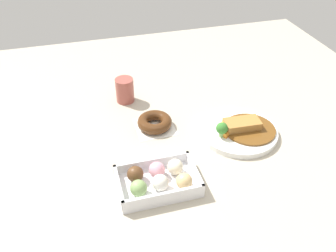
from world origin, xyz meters
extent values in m
plane|color=#B2A893|center=(0.00, 0.00, 0.00)|extent=(1.60, 1.60, 0.00)
cylinder|color=white|center=(0.15, -0.03, 0.01)|extent=(0.24, 0.24, 0.02)
cylinder|color=brown|center=(0.18, -0.04, 0.02)|extent=(0.16, 0.16, 0.01)
cube|color=#A87538|center=(0.16, -0.03, 0.04)|extent=(0.11, 0.06, 0.02)
cylinder|color=white|center=(0.12, -0.01, 0.02)|extent=(0.07, 0.07, 0.00)
ellipsoid|color=yellow|center=(0.12, -0.01, 0.03)|extent=(0.03, 0.03, 0.02)
cylinder|color=#8CB766|center=(0.09, -0.05, 0.03)|extent=(0.01, 0.01, 0.02)
sphere|color=#387A2D|center=(0.09, -0.05, 0.05)|extent=(0.04, 0.04, 0.04)
cube|color=orange|center=(0.10, -0.05, 0.03)|extent=(0.02, 0.02, 0.02)
cube|color=white|center=(-0.14, -0.18, 0.01)|extent=(0.21, 0.13, 0.01)
cube|color=white|center=(-0.24, -0.18, 0.03)|extent=(0.01, 0.13, 0.03)
cube|color=white|center=(-0.04, -0.18, 0.03)|extent=(0.01, 0.13, 0.03)
cube|color=white|center=(-0.14, -0.24, 0.03)|extent=(0.21, 0.01, 0.03)
cube|color=white|center=(-0.14, -0.11, 0.03)|extent=(0.21, 0.01, 0.03)
sphere|color=#84A860|center=(-0.20, -0.20, 0.03)|extent=(0.04, 0.04, 0.04)
sphere|color=silver|center=(-0.14, -0.20, 0.03)|extent=(0.04, 0.04, 0.04)
sphere|color=#DBB77A|center=(-0.08, -0.21, 0.03)|extent=(0.04, 0.04, 0.04)
sphere|color=brown|center=(-0.20, -0.15, 0.03)|extent=(0.04, 0.04, 0.04)
sphere|color=pink|center=(-0.14, -0.15, 0.03)|extent=(0.04, 0.04, 0.04)
sphere|color=#EFE5C6|center=(-0.09, -0.15, 0.03)|extent=(0.04, 0.04, 0.04)
cube|color=white|center=(-0.09, 0.08, 0.00)|extent=(0.12, 0.12, 0.00)
torus|color=#4C2B14|center=(-0.09, 0.08, 0.02)|extent=(0.11, 0.11, 0.03)
cylinder|color=#9E4C42|center=(-0.15, 0.25, 0.04)|extent=(0.06, 0.06, 0.09)
camera|label=1|loc=(-0.29, -0.82, 0.70)|focal=38.74mm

